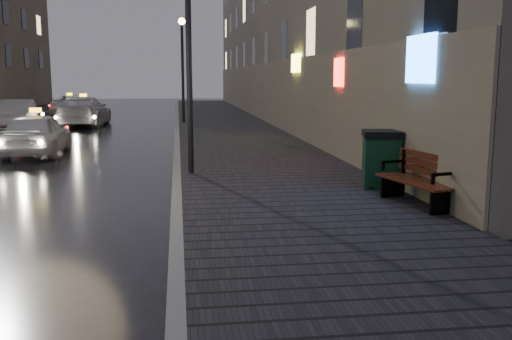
{
  "coord_description": "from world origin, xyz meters",
  "views": [
    {
      "loc": [
        1.56,
        -7.86,
        2.46
      ],
      "look_at": [
        2.9,
        1.94,
        0.85
      ],
      "focal_mm": 40.0,
      "sensor_mm": 36.0,
      "label": 1
    }
  ],
  "objects_px": {
    "lamp_near": "(189,33)",
    "trash_bin": "(381,159)",
    "taxi_mid": "(84,111)",
    "bench": "(420,179)",
    "car_left_mid": "(15,115)",
    "taxi_near": "(37,134)",
    "lamp_far": "(182,57)",
    "taxi_far": "(70,105)"
  },
  "relations": [
    {
      "from": "lamp_near",
      "to": "trash_bin",
      "type": "xyz_separation_m",
      "value": [
        3.95,
        -2.42,
        -2.72
      ]
    },
    {
      "from": "trash_bin",
      "to": "taxi_mid",
      "type": "height_order",
      "value": "taxi_mid"
    },
    {
      "from": "lamp_near",
      "to": "taxi_mid",
      "type": "relative_size",
      "value": 1.03
    },
    {
      "from": "bench",
      "to": "car_left_mid",
      "type": "height_order",
      "value": "car_left_mid"
    },
    {
      "from": "taxi_near",
      "to": "taxi_mid",
      "type": "bearing_deg",
      "value": -88.39
    },
    {
      "from": "lamp_near",
      "to": "taxi_near",
      "type": "relative_size",
      "value": 1.32
    },
    {
      "from": "car_left_mid",
      "to": "taxi_mid",
      "type": "height_order",
      "value": "taxi_mid"
    },
    {
      "from": "lamp_far",
      "to": "trash_bin",
      "type": "bearing_deg",
      "value": -77.9
    },
    {
      "from": "taxi_mid",
      "to": "taxi_far",
      "type": "bearing_deg",
      "value": -73.08
    },
    {
      "from": "lamp_near",
      "to": "bench",
      "type": "height_order",
      "value": "lamp_near"
    },
    {
      "from": "bench",
      "to": "trash_bin",
      "type": "xyz_separation_m",
      "value": [
        -0.12,
        1.72,
        0.14
      ]
    },
    {
      "from": "bench",
      "to": "trash_bin",
      "type": "height_order",
      "value": "trash_bin"
    },
    {
      "from": "trash_bin",
      "to": "taxi_far",
      "type": "distance_m",
      "value": 30.46
    },
    {
      "from": "car_left_mid",
      "to": "taxi_far",
      "type": "height_order",
      "value": "car_left_mid"
    },
    {
      "from": "car_left_mid",
      "to": "taxi_far",
      "type": "relative_size",
      "value": 0.94
    },
    {
      "from": "taxi_near",
      "to": "car_left_mid",
      "type": "bearing_deg",
      "value": -70.98
    },
    {
      "from": "bench",
      "to": "car_left_mid",
      "type": "xyz_separation_m",
      "value": [
        -11.85,
        17.98,
        0.09
      ]
    },
    {
      "from": "taxi_near",
      "to": "taxi_far",
      "type": "bearing_deg",
      "value": -82.51
    },
    {
      "from": "car_left_mid",
      "to": "lamp_near",
      "type": "bearing_deg",
      "value": -67.39
    },
    {
      "from": "car_left_mid",
      "to": "taxi_mid",
      "type": "relative_size",
      "value": 0.84
    },
    {
      "from": "lamp_near",
      "to": "car_left_mid",
      "type": "relative_size",
      "value": 1.22
    },
    {
      "from": "taxi_mid",
      "to": "car_left_mid",
      "type": "bearing_deg",
      "value": 44.02
    },
    {
      "from": "trash_bin",
      "to": "taxi_mid",
      "type": "distance_m",
      "value": 20.71
    },
    {
      "from": "bench",
      "to": "taxi_mid",
      "type": "relative_size",
      "value": 0.38
    },
    {
      "from": "trash_bin",
      "to": "car_left_mid",
      "type": "relative_size",
      "value": 0.28
    },
    {
      "from": "bench",
      "to": "taxi_far",
      "type": "distance_m",
      "value": 32.1
    },
    {
      "from": "lamp_near",
      "to": "taxi_mid",
      "type": "height_order",
      "value": "lamp_near"
    },
    {
      "from": "lamp_far",
      "to": "car_left_mid",
      "type": "height_order",
      "value": "lamp_far"
    },
    {
      "from": "bench",
      "to": "taxi_mid",
      "type": "height_order",
      "value": "taxi_mid"
    },
    {
      "from": "trash_bin",
      "to": "car_left_mid",
      "type": "height_order",
      "value": "car_left_mid"
    },
    {
      "from": "trash_bin",
      "to": "taxi_mid",
      "type": "bearing_deg",
      "value": 129.11
    },
    {
      "from": "lamp_far",
      "to": "taxi_far",
      "type": "bearing_deg",
      "value": 127.14
    },
    {
      "from": "lamp_near",
      "to": "lamp_far",
      "type": "xyz_separation_m",
      "value": [
        0.0,
        16.0,
        0.0
      ]
    },
    {
      "from": "lamp_far",
      "to": "bench",
      "type": "bearing_deg",
      "value": -78.57
    },
    {
      "from": "taxi_far",
      "to": "car_left_mid",
      "type": "bearing_deg",
      "value": -92.65
    },
    {
      "from": "car_left_mid",
      "to": "taxi_far",
      "type": "xyz_separation_m",
      "value": [
        0.33,
        11.99,
        -0.07
      ]
    },
    {
      "from": "taxi_far",
      "to": "lamp_near",
      "type": "bearing_deg",
      "value": -74.97
    },
    {
      "from": "lamp_far",
      "to": "car_left_mid",
      "type": "relative_size",
      "value": 1.22
    },
    {
      "from": "trash_bin",
      "to": "taxi_mid",
      "type": "xyz_separation_m",
      "value": [
        -9.0,
        18.65,
        -0.02
      ]
    },
    {
      "from": "trash_bin",
      "to": "car_left_mid",
      "type": "bearing_deg",
      "value": 139.16
    },
    {
      "from": "car_left_mid",
      "to": "bench",
      "type": "bearing_deg",
      "value": -63.33
    },
    {
      "from": "lamp_far",
      "to": "taxi_far",
      "type": "height_order",
      "value": "lamp_far"
    }
  ]
}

